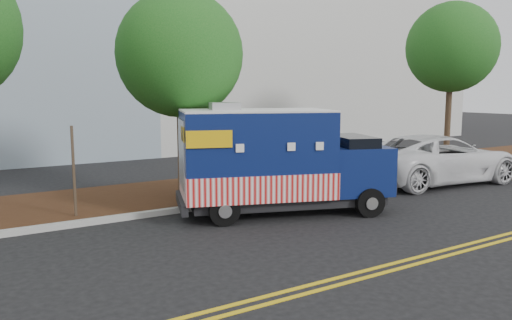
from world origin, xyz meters
TOP-DOWN VIEW (x-y plane):
  - ground at (0.00, 0.00)m, footprint 120.00×120.00m
  - curb at (0.00, 1.40)m, footprint 120.00×0.18m
  - mulch_strip at (0.00, 3.50)m, footprint 120.00×4.00m
  - centerline_near at (0.00, -4.45)m, footprint 120.00×0.10m
  - centerline_far at (0.00, -4.70)m, footprint 120.00×0.10m
  - tree_b at (-0.93, 2.74)m, footprint 3.62×3.62m
  - tree_d at (12.13, 3.50)m, footprint 3.88×3.88m
  - sign_post at (-4.18, 1.88)m, footprint 0.06×0.06m
  - food_truck at (0.50, -0.00)m, footprint 5.93×3.72m
  - white_car at (7.93, 0.66)m, footprint 6.41×3.50m

SIDE VIEW (x-z plane):
  - ground at x=0.00m, z-range 0.00..0.00m
  - centerline_near at x=0.00m, z-range 0.00..0.01m
  - centerline_far at x=0.00m, z-range 0.00..0.01m
  - curb at x=0.00m, z-range 0.00..0.15m
  - mulch_strip at x=0.00m, z-range 0.00..0.15m
  - white_car at x=7.93m, z-range 0.00..1.70m
  - sign_post at x=-4.18m, z-range 0.00..2.40m
  - food_truck at x=0.50m, z-range -0.14..2.81m
  - tree_b at x=-0.93m, z-range 1.22..7.31m
  - tree_d at x=12.13m, z-range 1.57..8.61m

